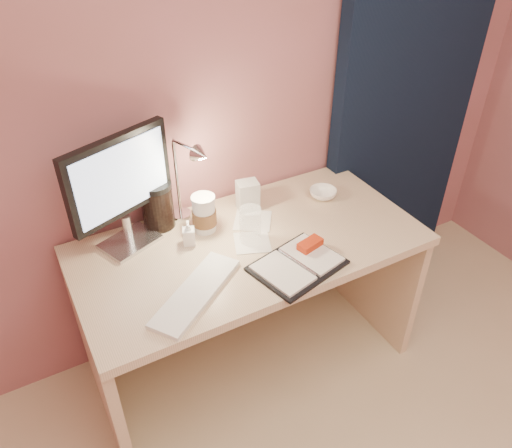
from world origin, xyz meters
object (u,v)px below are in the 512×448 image
keyboard (196,292)px  clear_cup (250,225)px  desk (242,273)px  coffee_cup (204,214)px  desk_lamp (176,179)px  monitor (119,183)px  product_box (248,196)px  bowl (323,193)px  planner (298,263)px  lotion_bottle (189,233)px  dark_jar (158,207)px

keyboard → clear_cup: 0.37m
desk → coffee_cup: coffee_cup is taller
clear_cup → desk_lamp: 0.34m
monitor → product_box: monitor is taller
keyboard → bowl: size_ratio=3.44×
bowl → product_box: size_ratio=0.91×
planner → lotion_bottle: (-0.31, 0.32, 0.04)m
planner → dark_jar: size_ratio=2.03×
desk → lotion_bottle: bearing=171.4°
bowl → lotion_bottle: 0.67m
monitor → product_box: size_ratio=3.47×
coffee_cup → dark_jar: size_ratio=0.87×
coffee_cup → product_box: bearing=12.2°
monitor → planner: 0.73m
keyboard → planner: (0.40, -0.04, 0.00)m
desk → coffee_cup: (-0.12, 0.09, 0.30)m
dark_jar → lotion_bottle: bearing=-71.4°
dark_jar → clear_cup: bearing=-44.6°
coffee_cup → desk_lamp: (-0.09, 0.05, 0.17)m
dark_jar → product_box: dark_jar is taller
desk → desk_lamp: size_ratio=3.63×
lotion_bottle → dark_jar: 0.19m
clear_cup → coffee_cup: bearing=129.2°
planner → coffee_cup: coffee_cup is taller
coffee_cup → bowl: coffee_cup is taller
lotion_bottle → product_box: size_ratio=0.78×
bowl → desk_lamp: desk_lamp is taller
bowl → desk_lamp: (-0.66, 0.08, 0.22)m
keyboard → bowl: 0.82m
lotion_bottle → desk_lamp: 0.22m
desk → bowl: 0.52m
bowl → dark_jar: 0.75m
dark_jar → desk_lamp: 0.18m
coffee_cup → dark_jar: dark_jar is taller
lotion_bottle → dark_jar: dark_jar is taller
lotion_bottle → keyboard: bearing=-108.2°
clear_cup → dark_jar: (-0.28, 0.28, 0.02)m
monitor → coffee_cup: (0.30, -0.06, -0.21)m
lotion_bottle → product_box: (0.32, 0.11, 0.01)m
monitor → coffee_cup: bearing=-32.3°
bowl → clear_cup: bearing=-164.2°
keyboard → dark_jar: (0.03, 0.46, 0.08)m
desk_lamp → lotion_bottle: bearing=-114.9°
monitor → planner: monitor is taller
dark_jar → desk_lamp: (0.07, -0.07, 0.15)m
planner → desk_lamp: desk_lamp is taller
desk_lamp → product_box: bearing=-20.1°
dark_jar → product_box: size_ratio=1.36×
bowl → monitor: bearing=174.2°
coffee_cup → desk_lamp: size_ratio=0.42×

